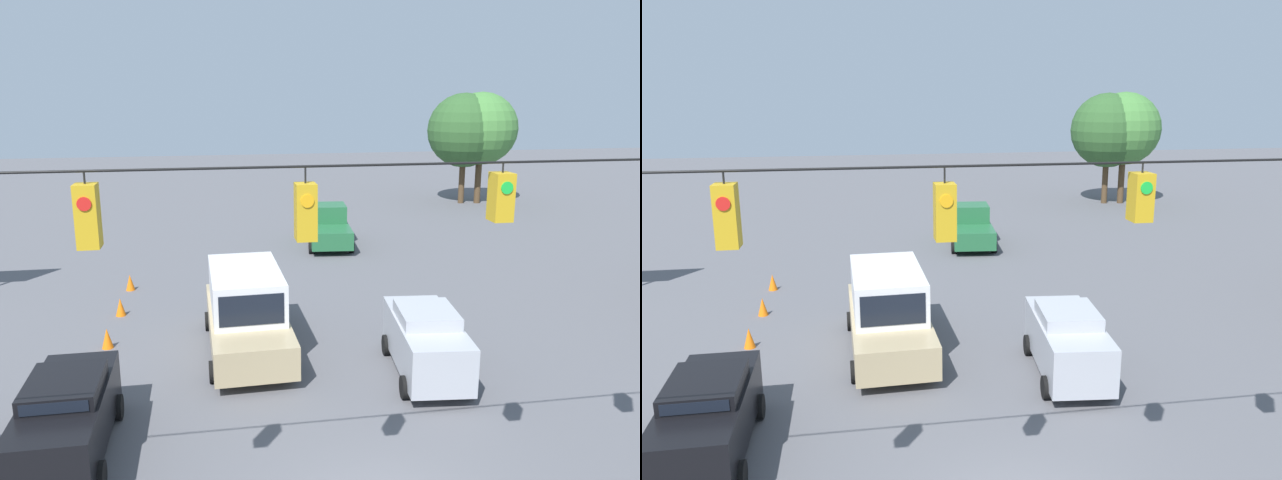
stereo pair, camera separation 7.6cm
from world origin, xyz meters
TOP-DOWN VIEW (x-y plane):
  - overhead_signal_span at (0.03, 0.76)m, footprint 23.94×0.38m
  - box_truck_tan_withflow_mid at (2.09, -8.92)m, footprint 2.75×6.38m
  - pickup_truck_green_oncoming_deep at (-3.03, -22.10)m, footprint 2.66×5.24m
  - sedan_black_parked_shoulder at (6.47, -3.55)m, footprint 2.00×4.56m
  - sedan_silver_crossing_near at (-2.97, -6.19)m, footprint 2.32×4.61m
  - traffic_cone_nearest at (6.66, -3.69)m, footprint 0.37×0.37m
  - traffic_cone_second at (6.55, -6.73)m, footprint 0.37×0.37m
  - traffic_cone_third at (6.58, -9.74)m, footprint 0.37×0.37m
  - traffic_cone_fourth at (6.56, -12.76)m, footprint 0.37×0.37m
  - traffic_cone_fifth at (6.57, -15.81)m, footprint 0.37×0.37m
  - tree_horizon_left at (-14.97, -32.82)m, footprint 5.30×5.30m
  - tree_horizon_right at (-16.14, -32.63)m, footprint 5.17×5.17m

SIDE VIEW (x-z plane):
  - traffic_cone_nearest at x=6.66m, z-range 0.00..0.67m
  - traffic_cone_second at x=6.55m, z-range 0.00..0.67m
  - traffic_cone_third at x=6.58m, z-range 0.00..0.67m
  - traffic_cone_fourth at x=6.56m, z-range 0.00..0.67m
  - traffic_cone_fifth at x=6.57m, z-range 0.00..0.67m
  - pickup_truck_green_oncoming_deep at x=-3.03m, z-range -0.08..2.04m
  - sedan_black_parked_shoulder at x=6.47m, z-range 0.04..1.94m
  - sedan_silver_crossing_near at x=-2.97m, z-range 0.04..2.07m
  - box_truck_tan_withflow_mid at x=2.09m, z-range -0.01..2.64m
  - overhead_signal_span at x=0.03m, z-range 1.02..9.06m
  - tree_horizon_left at x=-14.97m, z-range 1.31..9.25m
  - tree_horizon_right at x=-16.14m, z-range 1.40..9.40m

